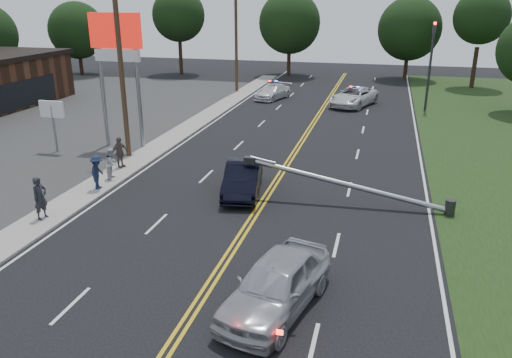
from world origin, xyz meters
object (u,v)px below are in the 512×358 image
(utility_pole_mid, at_px, (121,69))
(bystander_c, at_px, (97,172))
(bystander_d, at_px, (120,152))
(emergency_b, at_px, (273,92))
(waiting_sedan, at_px, (276,284))
(crashed_sedan, at_px, (243,178))
(traffic_signal, at_px, (431,58))
(pylon_sign, at_px, (117,48))
(utility_pole_far, at_px, (236,39))
(bystander_a, at_px, (40,198))
(bystander_b, at_px, (112,163))
(small_sign, at_px, (52,114))
(fallen_streetlight, at_px, (358,187))
(emergency_a, at_px, (354,97))

(utility_pole_mid, xyz_separation_m, bystander_c, (1.20, -5.24, -4.13))
(bystander_d, bearing_deg, emergency_b, 11.47)
(waiting_sedan, height_order, emergency_b, waiting_sedan)
(utility_pole_mid, relative_size, crashed_sedan, 2.20)
(traffic_signal, xyz_separation_m, emergency_b, (-13.31, 1.55, -3.55))
(traffic_signal, relative_size, crashed_sedan, 1.55)
(pylon_sign, relative_size, utility_pole_far, 0.80)
(bystander_a, distance_m, bystander_d, 6.83)
(pylon_sign, distance_m, bystander_b, 8.03)
(small_sign, relative_size, utility_pole_mid, 0.31)
(fallen_streetlight, bearing_deg, small_sign, 167.60)
(bystander_c, bearing_deg, emergency_b, -18.69)
(waiting_sedan, bearing_deg, bystander_d, 149.97)
(bystander_a, xyz_separation_m, bystander_c, (0.42, 3.65, -0.07))
(utility_pole_mid, bearing_deg, utility_pole_far, 90.00)
(pylon_sign, relative_size, waiting_sedan, 1.63)
(pylon_sign, xyz_separation_m, small_sign, (-3.50, -2.00, -3.66))
(small_sign, xyz_separation_m, utility_pole_far, (4.80, 22.00, 2.75))
(bystander_c, bearing_deg, bystander_d, -1.36)
(utility_pole_far, bearing_deg, fallen_streetlight, -62.76)
(fallen_streetlight, distance_m, utility_pole_mid, 14.58)
(crashed_sedan, height_order, bystander_c, bystander_c)
(crashed_sedan, distance_m, bystander_a, 8.87)
(bystander_b, height_order, bystander_c, bystander_c)
(emergency_b, bearing_deg, emergency_a, 7.75)
(emergency_a, distance_m, bystander_b, 24.38)
(waiting_sedan, relative_size, emergency_a, 0.86)
(bystander_b, bearing_deg, utility_pole_far, -7.61)
(fallen_streetlight, xyz_separation_m, bystander_a, (-12.61, -4.89, 0.11))
(traffic_signal, bearing_deg, crashed_sedan, -113.57)
(utility_pole_mid, distance_m, bystander_b, 5.71)
(emergency_a, xyz_separation_m, bystander_d, (-10.98, -20.34, 0.17))
(emergency_b, bearing_deg, crashed_sedan, -63.27)
(fallen_streetlight, bearing_deg, crashed_sedan, 177.48)
(bystander_c, relative_size, bystander_d, 0.99)
(traffic_signal, relative_size, emergency_b, 1.57)
(waiting_sedan, xyz_separation_m, bystander_b, (-10.46, 8.84, 0.08))
(emergency_b, xyz_separation_m, bystander_a, (-3.41, -28.43, 0.37))
(fallen_streetlight, bearing_deg, utility_pole_mid, 163.36)
(utility_pole_far, xyz_separation_m, crashed_sedan, (8.01, -25.76, -4.33))
(emergency_b, bearing_deg, bystander_b, -80.13)
(fallen_streetlight, height_order, waiting_sedan, fallen_streetlight)
(utility_pole_far, height_order, waiting_sedan, utility_pole_far)
(emergency_a, bearing_deg, utility_pole_mid, -102.93)
(waiting_sedan, relative_size, bystander_a, 2.71)
(traffic_signal, bearing_deg, waiting_sedan, -101.00)
(pylon_sign, distance_m, utility_pole_mid, 2.55)
(pylon_sign, distance_m, emergency_b, 19.14)
(emergency_b, bearing_deg, bystander_c, -79.46)
(emergency_b, height_order, bystander_c, bystander_c)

